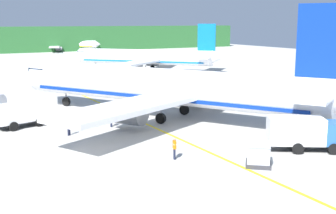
{
  "coord_description": "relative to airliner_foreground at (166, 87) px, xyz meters",
  "views": [
    {
      "loc": [
        -5.19,
        -23.08,
        10.37
      ],
      "look_at": [
        15.58,
        14.91,
        2.09
      ],
      "focal_mm": 48.21,
      "sensor_mm": 36.0,
      "label": 1
    }
  ],
  "objects": [
    {
      "name": "cargo_container_near",
      "position": [
        -1.95,
        -17.78,
        -2.48
      ],
      "size": [
        2.52,
        2.52,
        1.94
      ],
      "color": "#333338",
      "rests_on": "ground"
    },
    {
      "name": "crew_supervisor",
      "position": [
        -6.48,
        -13.42,
        -2.38
      ],
      "size": [
        0.36,
        0.6,
        1.71
      ],
      "color": "#191E33",
      "rests_on": "ground"
    },
    {
      "name": "apron_guide_line",
      "position": [
        -3.12,
        -4.52,
        -3.39
      ],
      "size": [
        0.3,
        60.0,
        0.01
      ],
      "primitive_type": "cube",
      "color": "yellow",
      "rests_on": "ground"
    },
    {
      "name": "crew_loader_left",
      "position": [
        -11.42,
        -2.45,
        -2.34
      ],
      "size": [
        0.58,
        0.4,
        1.77
      ],
      "color": "#191E33",
      "rests_on": "ground"
    },
    {
      "name": "airliner_distant",
      "position": [
        20.01,
        114.92,
        -1.11
      ],
      "size": [
        26.79,
        22.52,
        8.01
      ],
      "color": "white",
      "rests_on": "ground"
    },
    {
      "name": "service_truck_catering",
      "position": [
        4.04,
        -16.43,
        -1.85
      ],
      "size": [
        6.44,
        5.12,
        2.74
      ],
      "color": "#2659A5",
      "rests_on": "ground"
    },
    {
      "name": "service_truck_fuel",
      "position": [
        -14.0,
        3.38,
        -1.77
      ],
      "size": [
        6.47,
        3.84,
        2.95
      ],
      "color": "white",
      "rests_on": "ground"
    },
    {
      "name": "crew_loader_right",
      "position": [
        -6.72,
        -1.05,
        -2.39
      ],
      "size": [
        0.26,
        0.63,
        1.69
      ],
      "color": "#191E33",
      "rests_on": "ground"
    },
    {
      "name": "airliner_mid_apron",
      "position": [
        19.05,
        44.23,
        -0.59
      ],
      "size": [
        26.2,
        26.98,
        9.83
      ],
      "color": "white",
      "rests_on": "ground"
    },
    {
      "name": "airliner_foreground",
      "position": [
        0.0,
        0.0,
        0.0
      ],
      "size": [
        31.64,
        37.24,
        11.9
      ],
      "color": "white",
      "rests_on": "ground"
    },
    {
      "name": "crew_marshaller",
      "position": [
        8.42,
        -15.19,
        -2.43
      ],
      "size": [
        0.47,
        0.5,
        1.64
      ],
      "color": "#191E33",
      "rests_on": "ground"
    }
  ]
}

